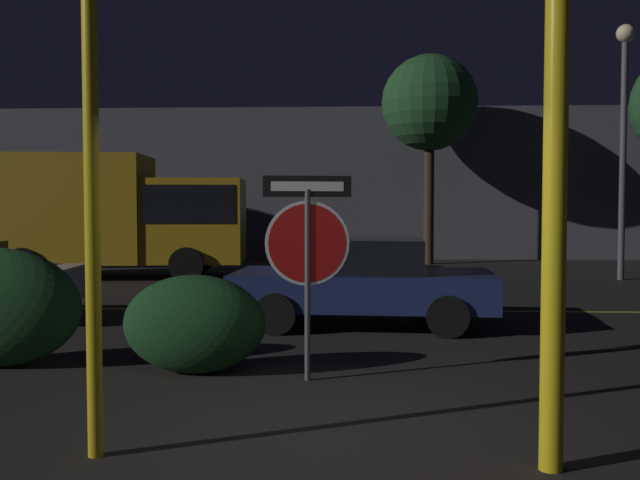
{
  "coord_description": "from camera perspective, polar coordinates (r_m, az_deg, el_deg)",
  "views": [
    {
      "loc": [
        0.18,
        -5.44,
        1.83
      ],
      "look_at": [
        -0.22,
        4.25,
        1.37
      ],
      "focal_mm": 40.0,
      "sensor_mm": 36.0,
      "label": 1
    }
  ],
  "objects": [
    {
      "name": "passing_car_2",
      "position": [
        10.91,
        3.6,
        -3.38
      ],
      "size": [
        4.09,
        2.16,
        1.34
      ],
      "rotation": [
        0.0,
        0.0,
        1.51
      ],
      "color": "navy",
      "rests_on": "ground_plane"
    },
    {
      "name": "tree_1",
      "position": [
        23.0,
        8.76,
        10.69
      ],
      "size": [
        3.0,
        3.0,
        6.58
      ],
      "color": "#422D1E",
      "rests_on": "ground_plane"
    },
    {
      "name": "yellow_pole_right",
      "position": [
        5.12,
        18.24,
        1.38
      ],
      "size": [
        0.16,
        0.16,
        3.44
      ],
      "primitive_type": "cylinder",
      "color": "yellow",
      "rests_on": "ground_plane"
    },
    {
      "name": "ground_plane",
      "position": [
        5.74,
        0.5,
        -15.86
      ],
      "size": [
        260.0,
        260.0,
        0.0
      ],
      "primitive_type": "plane",
      "color": "black"
    },
    {
      "name": "hedge_bush_2",
      "position": [
        7.95,
        -10.02,
        -6.65
      ],
      "size": [
        1.56,
        0.83,
        1.08
      ],
      "primitive_type": "ellipsoid",
      "color": "#19421E",
      "rests_on": "ground_plane"
    },
    {
      "name": "street_lamp",
      "position": [
        19.31,
        23.13,
        9.18
      ],
      "size": [
        0.44,
        0.44,
        6.29
      ],
      "color": "#4C4C51",
      "rests_on": "ground_plane"
    },
    {
      "name": "yellow_pole_left",
      "position": [
        5.39,
        -17.75,
        1.44
      ],
      "size": [
        0.11,
        0.11,
        3.44
      ],
      "primitive_type": "cylinder",
      "color": "yellow",
      "rests_on": "ground_plane"
    },
    {
      "name": "building_backdrop",
      "position": [
        26.75,
        -3.63,
        4.41
      ],
      "size": [
        33.74,
        3.93,
        5.25
      ],
      "primitive_type": "cube",
      "color": "#4C4C56",
      "rests_on": "ground_plane"
    },
    {
      "name": "road_center_stripe",
      "position": [
        12.57,
        1.55,
        -5.64
      ],
      "size": [
        38.82,
        0.12,
        0.01
      ],
      "primitive_type": "cube",
      "color": "gold",
      "rests_on": "ground_plane"
    },
    {
      "name": "stop_sign",
      "position": [
        7.42,
        -1.02,
        -0.01
      ],
      "size": [
        0.91,
        0.2,
        2.15
      ],
      "rotation": [
        0.0,
        0.0,
        0.19
      ],
      "color": "#4C4C51",
      "rests_on": "ground_plane"
    },
    {
      "name": "delivery_truck",
      "position": [
        18.99,
        -15.93,
        2.13
      ],
      "size": [
        6.66,
        2.97,
        3.13
      ],
      "rotation": [
        0.0,
        0.0,
        -1.49
      ],
      "color": "gold",
      "rests_on": "ground_plane"
    }
  ]
}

